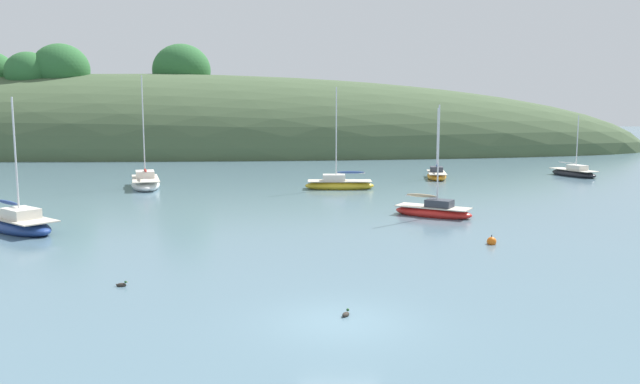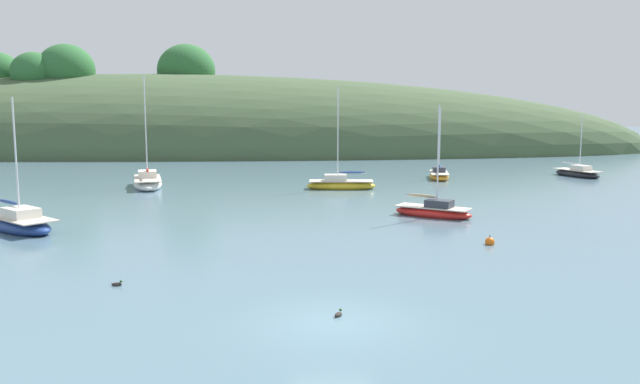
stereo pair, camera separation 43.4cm
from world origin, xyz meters
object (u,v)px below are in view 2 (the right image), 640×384
at_px(sailboat_black_sloop, 148,182).
at_px(duck_straggler, 338,314).
at_px(sailboat_teal_outer, 433,211).
at_px(sailboat_orange_cutter, 341,184).
at_px(sailboat_red_portside, 18,223).
at_px(sailboat_yellow_far, 439,175).
at_px(mooring_buoy_channel, 490,242).
at_px(sailboat_cream_ketch, 578,173).
at_px(duck_trailing, 117,284).

height_order(sailboat_black_sloop, duck_straggler, sailboat_black_sloop).
bearing_deg(sailboat_teal_outer, sailboat_orange_cutter, 110.45).
bearing_deg(sailboat_red_portside, sailboat_yellow_far, 41.19).
bearing_deg(mooring_buoy_channel, sailboat_orange_cutter, 105.98).
height_order(sailboat_orange_cutter, duck_straggler, sailboat_orange_cutter).
xyz_separation_m(sailboat_cream_ketch, duck_trailing, (-31.74, -35.48, -0.27)).
distance_m(sailboat_yellow_far, duck_straggler, 38.82).
bearing_deg(sailboat_teal_outer, sailboat_yellow_far, 77.29).
distance_m(sailboat_teal_outer, sailboat_yellow_far, 20.18).
bearing_deg(sailboat_orange_cutter, sailboat_yellow_far, 37.00).
xyz_separation_m(sailboat_yellow_far, duck_straggler, (-10.83, -37.28, -0.27)).
relative_size(duck_trailing, duck_straggler, 1.05).
distance_m(sailboat_orange_cutter, sailboat_yellow_far, 11.51).
bearing_deg(mooring_buoy_channel, duck_straggler, -127.00).
height_order(sailboat_red_portside, duck_straggler, sailboat_red_portside).
bearing_deg(sailboat_cream_ketch, mooring_buoy_channel, -119.74).
height_order(sailboat_cream_ketch, duck_trailing, sailboat_cream_ketch).
distance_m(sailboat_black_sloop, sailboat_red_portside, 17.79).
bearing_deg(sailboat_orange_cutter, mooring_buoy_channel, -74.02).
bearing_deg(duck_straggler, sailboat_teal_outer, 70.03).
relative_size(sailboat_black_sloop, sailboat_red_portside, 1.29).
bearing_deg(duck_straggler, sailboat_yellow_far, 73.80).
relative_size(sailboat_black_sloop, sailboat_cream_ketch, 1.55).
xyz_separation_m(sailboat_red_portside, sailboat_yellow_far, (26.76, 23.42, -0.04)).
bearing_deg(mooring_buoy_channel, sailboat_black_sloop, 134.47).
relative_size(sailboat_black_sloop, sailboat_yellow_far, 1.40).
bearing_deg(sailboat_yellow_far, sailboat_cream_ketch, 7.06).
distance_m(sailboat_red_portside, duck_straggler, 21.11).
height_order(sailboat_cream_ketch, sailboat_red_portside, sailboat_red_portside).
xyz_separation_m(sailboat_black_sloop, sailboat_yellow_far, (24.53, 5.77, -0.07)).
xyz_separation_m(sailboat_yellow_far, mooring_buoy_channel, (-3.35, -27.34, -0.20)).
bearing_deg(sailboat_orange_cutter, duck_straggler, -93.09).
bearing_deg(sailboat_teal_outer, duck_straggler, -109.97).
bearing_deg(sailboat_orange_cutter, sailboat_teal_outer, -69.55).
xyz_separation_m(sailboat_black_sloop, sailboat_red_portside, (-2.23, -17.65, -0.03)).
bearing_deg(duck_straggler, sailboat_orange_cutter, 86.91).
height_order(mooring_buoy_channel, duck_trailing, mooring_buoy_channel).
relative_size(sailboat_black_sloop, duck_straggler, 22.44).
xyz_separation_m(sailboat_black_sloop, duck_straggler, (13.70, -31.51, -0.35)).
relative_size(sailboat_cream_ketch, mooring_buoy_channel, 10.81).
relative_size(sailboat_black_sloop, sailboat_orange_cutter, 1.12).
distance_m(duck_trailing, duck_straggler, 8.43).
xyz_separation_m(mooring_buoy_channel, duck_trailing, (-15.19, -6.50, -0.07)).
bearing_deg(mooring_buoy_channel, sailboat_teal_outer, 98.10).
bearing_deg(duck_trailing, duck_straggler, -24.02).
relative_size(mooring_buoy_channel, duck_straggler, 1.34).
height_order(sailboat_red_portside, mooring_buoy_channel, sailboat_red_portside).
relative_size(sailboat_black_sloop, sailboat_teal_outer, 1.37).
relative_size(sailboat_orange_cutter, duck_trailing, 18.98).
bearing_deg(duck_trailing, sailboat_yellow_far, 61.29).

